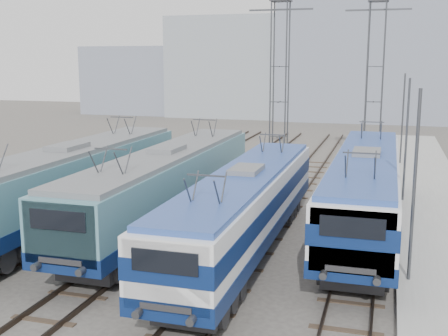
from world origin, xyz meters
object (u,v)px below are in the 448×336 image
at_px(mast_rear, 402,121).
at_px(locomotive_far_right, 365,185).
at_px(locomotive_center_right, 245,204).
at_px(catenary_tower_west, 280,79).
at_px(mast_front, 414,191).
at_px(locomotive_far_left, 66,181).
at_px(locomotive_center_left, 166,182).
at_px(mast_mid, 406,143).
at_px(catenary_tower_east, 375,79).

bearing_deg(mast_rear, locomotive_far_right, -95.85).
bearing_deg(locomotive_center_right, catenary_tower_west, 96.91).
bearing_deg(mast_rear, catenary_tower_west, -155.06).
bearing_deg(mast_rear, mast_front, -90.00).
bearing_deg(locomotive_far_left, locomotive_center_right, -8.44).
relative_size(catenary_tower_west, mast_front, 1.71).
relative_size(locomotive_center_left, mast_rear, 2.62).
bearing_deg(catenary_tower_west, mast_mid, -42.93).
height_order(locomotive_far_right, catenary_tower_east, catenary_tower_east).
distance_m(catenary_tower_east, mast_mid, 10.69).
bearing_deg(mast_rear, catenary_tower_east, -136.40).
relative_size(locomotive_center_left, mast_front, 2.62).
bearing_deg(locomotive_center_left, catenary_tower_east, 64.02).
height_order(locomotive_center_right, locomotive_far_right, locomotive_far_right).
height_order(locomotive_far_left, locomotive_far_right, locomotive_far_left).
relative_size(locomotive_center_right, mast_mid, 2.45).
height_order(locomotive_center_right, catenary_tower_east, catenary_tower_east).
distance_m(locomotive_center_left, locomotive_far_right, 9.20).
relative_size(catenary_tower_east, mast_front, 1.71).
distance_m(locomotive_far_right, mast_mid, 6.45).
height_order(mast_mid, mast_rear, same).
relative_size(mast_front, mast_mid, 1.00).
distance_m(catenary_tower_west, catenary_tower_east, 6.80).
bearing_deg(catenary_tower_east, mast_rear, 43.60).
bearing_deg(mast_mid, mast_front, -90.00).
distance_m(locomotive_far_right, catenary_tower_east, 16.64).
distance_m(locomotive_far_left, mast_front, 15.64).
height_order(locomotive_center_right, mast_front, mast_front).
bearing_deg(mast_rear, locomotive_center_right, -105.71).
bearing_deg(locomotive_far_right, mast_mid, 73.04).
bearing_deg(mast_mid, catenary_tower_west, 137.07).
bearing_deg(locomotive_far_left, catenary_tower_west, 68.62).
relative_size(locomotive_far_left, catenary_tower_west, 1.57).
bearing_deg(mast_front, locomotive_far_left, 169.82).
distance_m(catenary_tower_west, mast_front, 22.00).
bearing_deg(locomotive_center_right, locomotive_far_right, 45.07).
relative_size(locomotive_far_right, catenary_tower_east, 1.52).
xyz_separation_m(locomotive_far_right, catenary_tower_east, (-0.25, 16.07, 4.32)).
relative_size(locomotive_far_left, mast_mid, 2.69).
xyz_separation_m(locomotive_far_left, mast_rear, (15.35, 21.24, 1.16)).
bearing_deg(catenary_tower_west, locomotive_center_right, -83.09).
relative_size(locomotive_far_right, mast_rear, 2.60).
relative_size(locomotive_far_right, mast_front, 2.60).
xyz_separation_m(locomotive_far_right, mast_mid, (1.85, 6.07, 1.18)).
bearing_deg(locomotive_far_right, locomotive_center_right, -134.93).
relative_size(locomotive_center_right, mast_front, 2.45).
relative_size(locomotive_center_left, locomotive_far_right, 1.01).
bearing_deg(catenary_tower_west, locomotive_center_left, -98.03).
bearing_deg(mast_front, locomotive_center_right, 167.38).
distance_m(locomotive_far_left, locomotive_far_right, 13.87).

